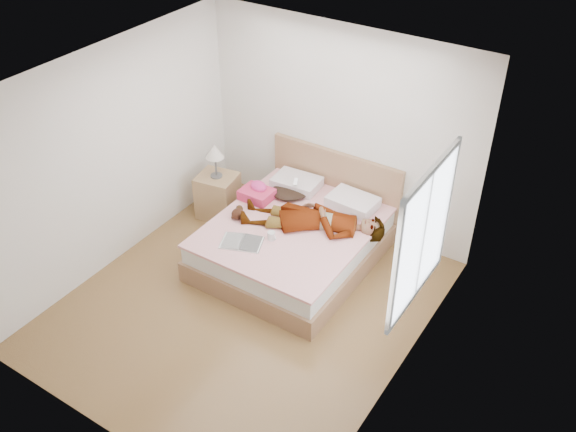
# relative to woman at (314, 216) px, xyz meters

# --- Properties ---
(ground) EXTENTS (4.00, 4.00, 0.00)m
(ground) POSITION_rel_woman_xyz_m (-0.19, -1.10, -0.63)
(ground) COLOR brown
(ground) RESTS_ON ground
(woman) EXTENTS (1.79, 1.20, 0.23)m
(woman) POSITION_rel_woman_xyz_m (0.00, 0.00, 0.00)
(woman) COLOR white
(woman) RESTS_ON bed
(hair) EXTENTS (0.56, 0.65, 0.09)m
(hair) POSITION_rel_woman_xyz_m (-0.57, 0.45, -0.07)
(hair) COLOR black
(hair) RESTS_ON bed
(phone) EXTENTS (0.08, 0.11, 0.06)m
(phone) POSITION_rel_woman_xyz_m (-0.50, 0.40, 0.08)
(phone) COLOR silver
(phone) RESTS_ON bed
(room_shell) EXTENTS (4.00, 4.00, 4.00)m
(room_shell) POSITION_rel_woman_xyz_m (1.58, -0.80, 0.87)
(room_shell) COLOR white
(room_shell) RESTS_ON ground
(bed) EXTENTS (1.80, 2.08, 1.00)m
(bed) POSITION_rel_woman_xyz_m (-0.19, -0.07, -0.35)
(bed) COLOR brown
(bed) RESTS_ON ground
(towel) EXTENTS (0.39, 0.34, 0.20)m
(towel) POSITION_rel_woman_xyz_m (-0.86, 0.09, -0.03)
(towel) COLOR #E93F65
(towel) RESTS_ON bed
(magazine) EXTENTS (0.54, 0.45, 0.03)m
(magazine) POSITION_rel_woman_xyz_m (-0.49, -0.75, -0.11)
(magazine) COLOR silver
(magazine) RESTS_ON bed
(coffee_mug) EXTENTS (0.13, 0.11, 0.10)m
(coffee_mug) POSITION_rel_woman_xyz_m (-0.24, -0.51, -0.07)
(coffee_mug) COLOR silver
(coffee_mug) RESTS_ON bed
(plush_toy) EXTENTS (0.19, 0.24, 0.12)m
(plush_toy) POSITION_rel_woman_xyz_m (-0.82, -0.37, -0.05)
(plush_toy) COLOR black
(plush_toy) RESTS_ON bed
(nightstand) EXTENTS (0.55, 0.51, 1.05)m
(nightstand) POSITION_rel_woman_xyz_m (-1.51, 0.12, -0.28)
(nightstand) COLOR olive
(nightstand) RESTS_ON ground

